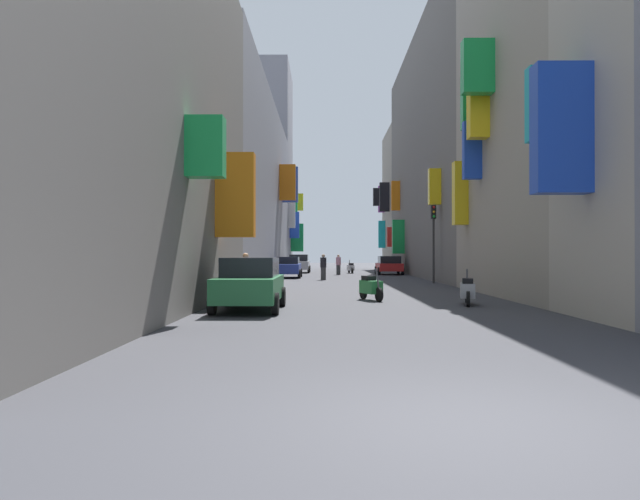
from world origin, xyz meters
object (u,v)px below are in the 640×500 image
object	(u,v)px
parked_car_green	(250,283)
pedestrian_near_right	(323,267)
parked_car_red	(389,265)
scooter_orange	(380,266)
pedestrian_near_left	(246,277)
pedestrian_crossing	(338,265)
scooter_green	(371,287)
scooter_silver	(467,290)
parked_car_blue	(288,267)
parked_car_silver	(299,263)
traffic_light_near_corner	(434,230)
scooter_white	(351,268)

from	to	relation	value
parked_car_green	pedestrian_near_right	size ratio (longest dim) A/B	2.43
parked_car_red	scooter_orange	distance (m)	8.07
pedestrian_near_left	pedestrian_crossing	bearing A→B (deg)	81.21
scooter_green	pedestrian_crossing	world-z (taller)	pedestrian_crossing
scooter_silver	pedestrian_crossing	bearing A→B (deg)	97.41
parked_car_red	pedestrian_crossing	size ratio (longest dim) A/B	2.60
parked_car_blue	parked_car_red	size ratio (longest dim) A/B	0.99
parked_car_blue	parked_car_red	distance (m)	9.81
parked_car_red	parked_car_blue	bearing A→B (deg)	-140.32
parked_car_red	scooter_silver	size ratio (longest dim) A/B	2.09
parked_car_blue	pedestrian_near_left	xyz separation A→B (m)	(-0.28, -19.31, 0.07)
parked_car_blue	pedestrian_near_right	bearing A→B (deg)	-55.29
pedestrian_crossing	pedestrian_near_left	world-z (taller)	pedestrian_near_left
parked_car_blue	parked_car_green	size ratio (longest dim) A/B	1.04
scooter_silver	pedestrian_near_left	bearing A→B (deg)	165.24
parked_car_red	scooter_green	xyz separation A→B (m)	(-3.44, -25.65, -0.29)
parked_car_silver	pedestrian_near_left	world-z (taller)	pedestrian_near_left
parked_car_green	pedestrian_near_right	bearing A→B (deg)	84.00
scooter_green	pedestrian_near_left	distance (m)	4.40
parked_car_red	pedestrian_near_left	size ratio (longest dim) A/B	2.46
scooter_orange	pedestrian_near_right	size ratio (longest dim) A/B	1.24
scooter_green	pedestrian_crossing	size ratio (longest dim) A/B	1.10
parked_car_silver	scooter_silver	size ratio (longest dim) A/B	2.20
parked_car_blue	traffic_light_near_corner	size ratio (longest dim) A/B	0.94
scooter_white	traffic_light_near_corner	world-z (taller)	traffic_light_near_corner
parked_car_blue	scooter_orange	size ratio (longest dim) A/B	2.03
traffic_light_near_corner	scooter_green	bearing A→B (deg)	-110.31
scooter_orange	scooter_silver	distance (m)	35.56
parked_car_red	traffic_light_near_corner	distance (m)	14.03
pedestrian_near_right	traffic_light_near_corner	world-z (taller)	traffic_light_near_corner
pedestrian_near_right	scooter_orange	bearing A→B (deg)	73.82
parked_car_silver	traffic_light_near_corner	bearing A→B (deg)	-65.86
parked_car_green	scooter_white	world-z (taller)	parked_car_green
scooter_silver	pedestrian_near_left	world-z (taller)	pedestrian_near_left
scooter_white	pedestrian_near_left	world-z (taller)	pedestrian_near_left
parked_car_red	parked_car_green	distance (m)	30.22
scooter_orange	scooter_silver	size ratio (longest dim) A/B	1.02
parked_car_blue	pedestrian_near_right	world-z (taller)	pedestrian_near_right
parked_car_silver	pedestrian_near_right	size ratio (longest dim) A/B	2.67
parked_car_silver	pedestrian_near_right	distance (m)	14.38
parked_car_green	pedestrian_crossing	world-z (taller)	pedestrian_crossing
traffic_light_near_corner	pedestrian_near_right	bearing A→B (deg)	146.09
pedestrian_crossing	parked_car_silver	bearing A→B (deg)	121.98
parked_car_silver	scooter_orange	bearing A→B (deg)	26.14
scooter_silver	parked_car_silver	bearing A→B (deg)	101.92
scooter_orange	pedestrian_crossing	world-z (taller)	pedestrian_crossing
scooter_silver	scooter_orange	bearing A→B (deg)	89.11
parked_car_silver	scooter_silver	world-z (taller)	parked_car_silver
parked_car_silver	scooter_orange	distance (m)	8.14
pedestrian_near_right	traffic_light_near_corner	xyz separation A→B (m)	(6.07, -4.08, 2.13)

